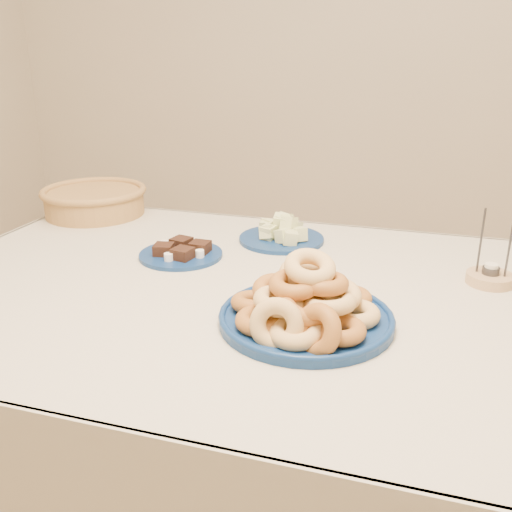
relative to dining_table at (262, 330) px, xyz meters
name	(u,v)px	position (x,y,z in m)	size (l,w,h in m)	color
dining_table	(262,330)	(0.00, 0.00, 0.00)	(1.71, 1.11, 0.75)	brown
donut_platter	(306,306)	(0.13, -0.15, 0.15)	(0.39, 0.39, 0.16)	navy
melon_plate	(281,234)	(-0.05, 0.34, 0.13)	(0.31, 0.31, 0.09)	navy
brownie_plate	(181,252)	(-0.27, 0.14, 0.12)	(0.24, 0.24, 0.04)	navy
wicker_basket	(94,200)	(-0.71, 0.43, 0.15)	(0.45, 0.45, 0.09)	olive
candle_holder	(490,277)	(0.50, 0.19, 0.12)	(0.13, 0.13, 0.18)	tan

